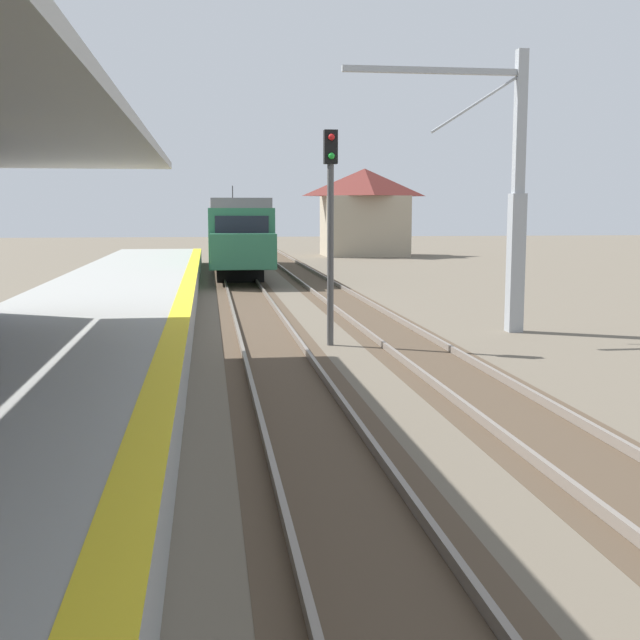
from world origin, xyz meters
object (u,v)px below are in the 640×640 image
object	(u,v)px
rail_signal_post	(330,215)
catenary_pylon_far_side	(507,199)
approaching_train	(235,232)
distant_trackside_house	(364,211)

from	to	relation	value
rail_signal_post	catenary_pylon_far_side	bearing A→B (deg)	17.59
catenary_pylon_far_side	approaching_train	bearing A→B (deg)	105.67
approaching_train	rail_signal_post	size ratio (longest dim) A/B	3.77
approaching_train	distant_trackside_house	size ratio (longest dim) A/B	2.97
approaching_train	catenary_pylon_far_side	distance (m)	24.09
rail_signal_post	approaching_train	bearing A→B (deg)	93.39
distant_trackside_house	approaching_train	bearing A→B (deg)	-122.83
approaching_train	distant_trackside_house	xyz separation A→B (m)	(10.04, 15.56, 1.16)
catenary_pylon_far_side	distant_trackside_house	bearing A→B (deg)	84.77
approaching_train	catenary_pylon_far_side	bearing A→B (deg)	-74.33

